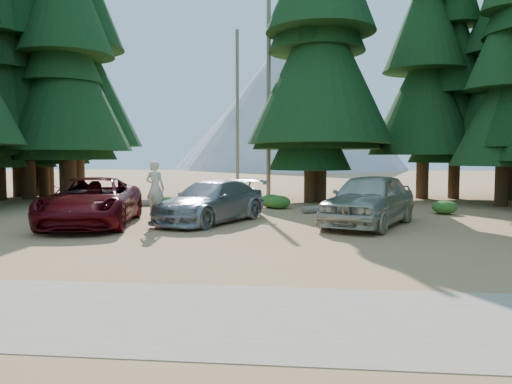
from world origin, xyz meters
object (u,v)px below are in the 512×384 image
red_pickup (92,202)px  silver_minivan_right (369,200)px  silver_minivan_center (211,202)px  log_left (156,203)px  frisbee_player (155,188)px  log_mid (347,211)px  log_right (351,208)px

red_pickup → silver_minivan_right: bearing=-5.9°
silver_minivan_center → log_left: size_ratio=1.14×
silver_minivan_right → frisbee_player: (-7.44, -1.06, 0.43)m
frisbee_player → log_mid: (6.96, 4.91, -1.24)m
silver_minivan_right → log_left: size_ratio=1.17×
frisbee_player → silver_minivan_right: bearing=-161.4°
red_pickup → silver_minivan_right: silver_minivan_right is taller
silver_minivan_center → log_right: (5.53, 4.43, -0.62)m
log_left → silver_minivan_center: bearing=-80.7°
silver_minivan_center → frisbee_player: bearing=-116.6°
frisbee_player → log_left: (-2.28, 7.31, -1.19)m
red_pickup → log_right: size_ratio=1.23×
silver_minivan_center → frisbee_player: (-1.69, -1.39, 0.58)m
frisbee_player → log_right: 9.35m
silver_minivan_right → frisbee_player: size_ratio=2.93×
log_left → silver_minivan_right: bearing=-57.3°
silver_minivan_center → silver_minivan_right: silver_minivan_right is taller
red_pickup → frisbee_player: 2.41m
frisbee_player → log_left: size_ratio=0.40×
log_left → log_mid: log_left is taller
frisbee_player → log_right: frisbee_player is taller
log_mid → log_right: 0.95m
log_right → log_left: bearing=141.2°
silver_minivan_center → frisbee_player: size_ratio=2.85×
red_pickup → silver_minivan_right: (9.79, 0.96, 0.08)m
frisbee_player → log_mid: size_ratio=0.61×
red_pickup → frisbee_player: frisbee_player is taller
silver_minivan_center → silver_minivan_right: 5.76m
red_pickup → log_mid: (9.31, 4.81, -0.73)m
log_left → log_mid: 9.55m
red_pickup → silver_minivan_right: size_ratio=1.12×
log_mid → log_right: log_right is taller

